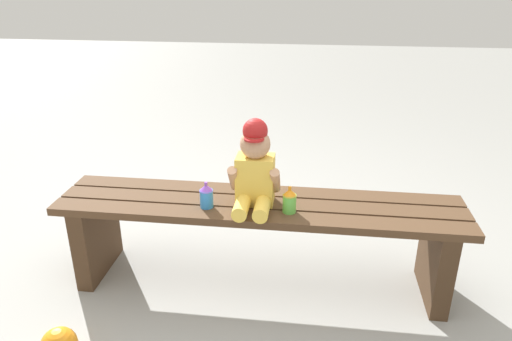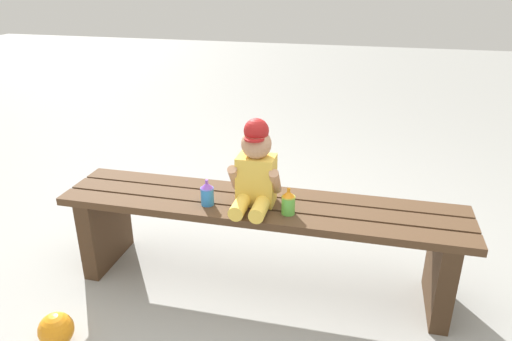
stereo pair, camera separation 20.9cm
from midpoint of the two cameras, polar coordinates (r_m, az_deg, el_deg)
name	(u,v)px [view 1 (the left image)]	position (r m, az deg, el deg)	size (l,w,h in m)	color
ground_plane	(259,281)	(2.44, -2.14, -13.24)	(16.00, 16.00, 0.00)	#999993
park_bench	(259,227)	(2.27, -2.26, -6.83)	(1.90, 0.38, 0.45)	#513823
child_figure	(255,169)	(2.11, -2.98, 0.15)	(0.23, 0.27, 0.40)	#F2C64C
sippy_cup_left	(206,195)	(2.16, -8.75, -3.04)	(0.06, 0.06, 0.12)	#338CE5
sippy_cup_right	(290,200)	(2.09, 1.21, -3.66)	(0.06, 0.06, 0.12)	#66CC4C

